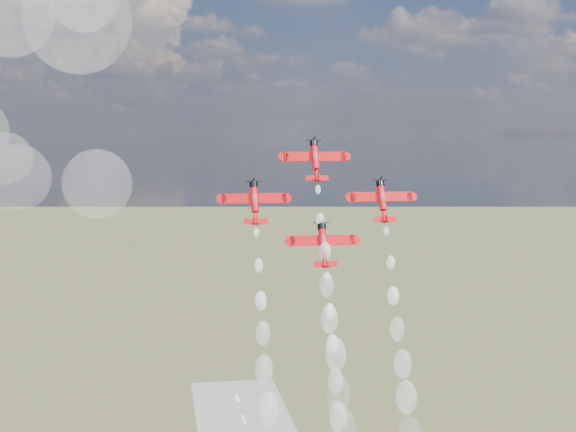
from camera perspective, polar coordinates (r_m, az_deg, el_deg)
The scene contains 5 objects.
plane_lead at distance 155.53m, azimuth 1.96°, elevation 4.03°, with size 12.28×6.25×8.10m.
plane_left at distance 150.14m, azimuth -2.39°, elevation 1.02°, with size 12.28×6.25×8.10m.
plane_right at distance 155.04m, azimuth 6.72°, elevation 1.13°, with size 12.28×6.25×8.10m.
plane_slot at distance 149.11m, azimuth 2.53°, elevation -2.00°, with size 12.28×6.25×8.10m.
smoke_trail_lead at distance 142.64m, azimuth 3.73°, elevation -13.34°, with size 5.14×25.71×48.89m.
Camera 1 is at (-25.77, -134.89, 89.91)m, focal length 50.00 mm.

